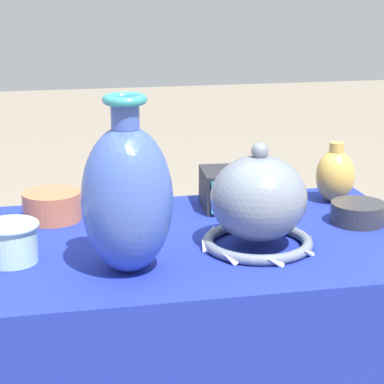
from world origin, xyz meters
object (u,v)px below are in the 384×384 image
Objects in this scene: mosaic_tile_box at (236,189)px; pot_squat_terracotta at (52,206)px; vase_tall_bulbous at (127,197)px; jar_round_ochre at (335,175)px; cup_wide_celadon at (12,241)px; vase_dome_bell at (259,204)px; pot_squat_charcoal at (358,213)px.

pot_squat_terracotta is at bearing -175.45° from mosaic_tile_box.
vase_tall_bulbous is 0.47m from mosaic_tile_box.
jar_round_ochre reaches higher than pot_squat_terracotta.
cup_wide_celadon is 0.74× the size of jar_round_ochre.
vase_dome_bell is 0.39m from jar_round_ochre.
pot_squat_charcoal is (0.54, 0.17, -0.12)m from vase_tall_bulbous.
cup_wide_celadon is (-0.49, 0.02, -0.05)m from vase_dome_bell.
mosaic_tile_box is 0.43m from pot_squat_terracotta.
cup_wide_celadon is 0.83× the size of pot_squat_terracotta.
vase_tall_bulbous is 2.25× the size of jar_round_ochre.
vase_dome_bell is 1.41× the size of mosaic_tile_box.
vase_tall_bulbous reaches higher than cup_wide_celadon.
pot_squat_terracotta is (-0.13, 0.34, -0.11)m from vase_tall_bulbous.
pot_squat_charcoal is (0.76, 0.09, -0.02)m from cup_wide_celadon.
jar_round_ochre is at bearing 0.17° from pot_squat_terracotta.
mosaic_tile_box is 1.14× the size of jar_round_ochre.
cup_wide_celadon is 0.26m from pot_squat_terracotta.
vase_tall_bulbous reaches higher than vase_dome_bell.
pot_squat_terracotta is 1.08× the size of pot_squat_charcoal.
vase_dome_bell reaches higher than pot_squat_terracotta.
vase_tall_bulbous is 1.40× the size of vase_dome_bell.
cup_wide_celadon is (-0.52, -0.25, -0.00)m from mosaic_tile_box.
vase_dome_bell reaches higher than pot_squat_charcoal.
cup_wide_celadon is 0.76m from pot_squat_charcoal.
jar_round_ochre is at bearing 31.62° from vase_tall_bulbous.
vase_dome_bell is 1.61× the size of jar_round_ochre.
pot_squat_charcoal is 0.83× the size of jar_round_ochre.
cup_wide_celadon is at bearing -161.85° from jar_round_ochre.
vase_tall_bulbous is 3.03× the size of cup_wide_celadon.
mosaic_tile_box is 1.37× the size of pot_squat_charcoal.
cup_wide_celadon is 0.89× the size of pot_squat_charcoal.
pot_squat_terracotta is at bearing 166.29° from pot_squat_charcoal.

